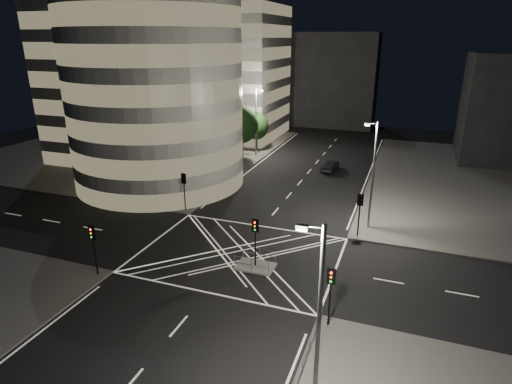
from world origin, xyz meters
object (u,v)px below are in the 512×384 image
at_px(traffic_signal_nl, 93,241).
at_px(traffic_signal_fr, 360,207).
at_px(traffic_signal_island, 255,234).
at_px(street_lamp_left_far, 256,120).
at_px(central_island, 255,266).
at_px(traffic_signal_fl, 184,185).
at_px(street_lamp_right_far, 372,173).
at_px(street_lamp_right_near, 317,322).
at_px(traffic_signal_nr, 331,286).
at_px(street_lamp_left_near, 201,148).
at_px(sedan, 330,166).

bearing_deg(traffic_signal_nl, traffic_signal_fr, 37.69).
bearing_deg(traffic_signal_island, street_lamp_left_far, 109.95).
bearing_deg(central_island, traffic_signal_island, 0.00).
relative_size(traffic_signal_fl, street_lamp_right_far, 0.40).
bearing_deg(traffic_signal_fr, street_lamp_right_near, -88.25).
distance_m(central_island, street_lamp_left_far, 33.95).
height_order(traffic_signal_fl, traffic_signal_nr, same).
bearing_deg(traffic_signal_island, central_island, 0.00).
height_order(traffic_signal_fr, street_lamp_right_far, street_lamp_right_far).
bearing_deg(traffic_signal_fl, street_lamp_right_near, -48.76).
xyz_separation_m(street_lamp_left_near, sedan, (12.02, 14.25, -4.81)).
bearing_deg(street_lamp_right_far, traffic_signal_island, -125.30).
bearing_deg(traffic_signal_fl, traffic_signal_nr, -37.69).
relative_size(traffic_signal_nl, traffic_signal_fr, 1.00).
bearing_deg(street_lamp_left_far, street_lamp_right_near, -66.79).
bearing_deg(street_lamp_left_far, traffic_signal_nr, -63.64).
height_order(traffic_signal_nr, street_lamp_left_near, street_lamp_left_near).
xyz_separation_m(traffic_signal_fl, street_lamp_right_far, (18.24, 2.20, 2.63)).
distance_m(traffic_signal_nr, street_lamp_right_near, 7.69).
relative_size(traffic_signal_nr, traffic_signal_island, 1.00).
height_order(street_lamp_left_far, street_lamp_right_far, same).
bearing_deg(traffic_signal_nl, traffic_signal_island, 26.14).
relative_size(traffic_signal_nr, street_lamp_right_far, 0.40).
height_order(street_lamp_right_far, street_lamp_right_near, same).
distance_m(traffic_signal_fr, street_lamp_left_far, 29.63).
bearing_deg(street_lamp_left_far, traffic_signal_fr, -51.83).
relative_size(traffic_signal_nl, street_lamp_right_far, 0.40).
relative_size(street_lamp_left_near, street_lamp_left_far, 1.00).
height_order(traffic_signal_fl, traffic_signal_island, same).
distance_m(central_island, traffic_signal_nr, 9.08).
bearing_deg(traffic_signal_fl, street_lamp_left_far, 91.57).
distance_m(street_lamp_left_near, street_lamp_left_far, 18.00).
distance_m(traffic_signal_fr, sedan, 20.53).
xyz_separation_m(traffic_signal_island, street_lamp_right_near, (7.44, -12.50, 2.63)).
xyz_separation_m(traffic_signal_island, street_lamp_right_far, (7.44, 10.50, 2.63)).
bearing_deg(central_island, traffic_signal_fr, 50.67).
bearing_deg(street_lamp_left_near, street_lamp_left_far, 90.00).
xyz_separation_m(central_island, traffic_signal_fr, (6.80, 8.30, 2.84)).
distance_m(central_island, sedan, 27.76).
relative_size(traffic_signal_fr, traffic_signal_island, 1.00).
relative_size(central_island, sedan, 0.68).
bearing_deg(central_island, traffic_signal_nr, -37.93).
distance_m(traffic_signal_fr, street_lamp_left_near, 19.14).
height_order(street_lamp_left_far, sedan, street_lamp_left_far).
distance_m(central_island, street_lamp_right_far, 13.98).
distance_m(central_island, traffic_signal_island, 2.84).
xyz_separation_m(traffic_signal_fl, traffic_signal_fr, (17.60, 0.00, 0.00)).
distance_m(street_lamp_right_far, sedan, 19.17).
xyz_separation_m(traffic_signal_fl, sedan, (11.39, 19.45, -2.19)).
xyz_separation_m(traffic_signal_fl, street_lamp_right_near, (18.24, -20.80, 2.63)).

